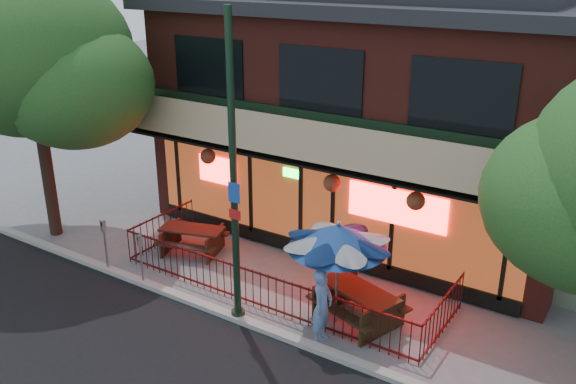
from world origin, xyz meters
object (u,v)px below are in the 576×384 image
object	(u,v)px
street_light	(234,192)
street_tree_left	(32,43)
parking_meter_near	(140,252)
pedestrian	(322,306)
parking_meter_far	(104,237)
picnic_table_left	(192,236)
patio_umbrella	(338,237)
picnic_table_right	(358,300)

from	to	relation	value
street_light	street_tree_left	distance (m)	7.91
parking_meter_near	pedestrian	bearing A→B (deg)	4.06
pedestrian	parking_meter_far	bearing A→B (deg)	88.52
street_tree_left	picnic_table_left	xyz separation A→B (m)	(4.30, 1.22, -5.17)
picnic_table_left	parking_meter_near	distance (m)	2.14
street_light	street_tree_left	xyz separation A→B (m)	(-7.46, 0.79, 2.52)
street_light	patio_umbrella	size ratio (longest dim) A/B	2.77
patio_umbrella	parking_meter_near	distance (m)	5.25
street_light	picnic_table_right	world-z (taller)	street_light
patio_umbrella	parking_meter_far	bearing A→B (deg)	-169.36
street_tree_left	parking_meter_far	size ratio (longest dim) A/B	5.44
parking_meter_far	street_tree_left	bearing A→B (deg)	164.60
street_tree_left	patio_umbrella	bearing A→B (deg)	1.91
street_tree_left	parking_meter_near	distance (m)	6.56
street_tree_left	pedestrian	size ratio (longest dim) A/B	4.67
street_light	pedestrian	xyz separation A→B (m)	(2.07, 0.28, -2.29)
street_light	patio_umbrella	distance (m)	2.46
picnic_table_left	pedestrian	world-z (taller)	pedestrian
picnic_table_left	picnic_table_right	size ratio (longest dim) A/B	0.90
street_light	street_tree_left	bearing A→B (deg)	173.96
street_tree_left	parking_meter_far	world-z (taller)	street_tree_left
street_tree_left	picnic_table_right	distance (m)	11.11
picnic_table_right	parking_meter_far	world-z (taller)	parking_meter_far
patio_umbrella	parking_meter_far	distance (m)	6.50
picnic_table_left	parking_meter_far	size ratio (longest dim) A/B	1.42
patio_umbrella	parking_meter_near	size ratio (longest dim) A/B	1.83
picnic_table_left	picnic_table_right	distance (m)	5.56
street_tree_left	patio_umbrella	size ratio (longest dim) A/B	3.18
street_light	picnic_table_left	bearing A→B (deg)	147.48
picnic_table_right	parking_meter_far	bearing A→B (deg)	-167.44
street_light	parking_meter_near	world-z (taller)	street_light
picnic_table_left	pedestrian	bearing A→B (deg)	-18.30
patio_umbrella	parking_meter_near	world-z (taller)	patio_umbrella
street_light	picnic_table_left	xyz separation A→B (m)	(-3.16, 2.01, -2.65)
picnic_table_left	patio_umbrella	world-z (taller)	patio_umbrella
street_light	picnic_table_left	world-z (taller)	street_light
street_tree_left	street_light	bearing A→B (deg)	-6.04
street_tree_left	parking_meter_far	distance (m)	5.69
picnic_table_left	parking_meter_near	bearing A→B (deg)	-85.76
parking_meter_near	parking_meter_far	size ratio (longest dim) A/B	0.93
parking_meter_near	parking_meter_far	world-z (taller)	parking_meter_far
street_light	parking_meter_far	bearing A→B (deg)	-178.97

